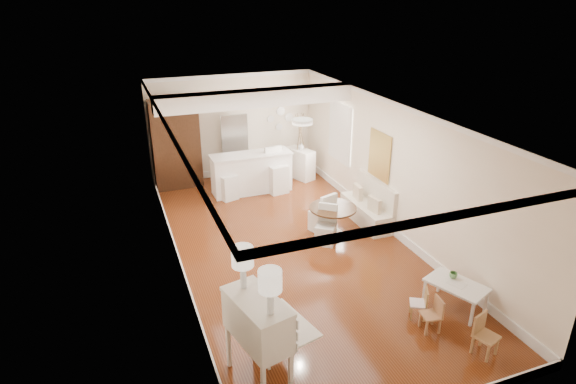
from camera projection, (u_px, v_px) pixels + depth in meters
room at (288, 150)px, 9.30m from camera, size 9.00×9.04×2.82m
secretary_bureau at (258, 341)px, 6.23m from camera, size 1.23×1.25×1.30m
gustavian_armchair at (275, 334)px, 6.73m from camera, size 0.51×0.51×0.81m
kids_table at (455, 296)px, 7.86m from camera, size 0.87×1.08×0.47m
kids_chair_a at (431, 315)px, 7.32m from camera, size 0.31×0.31×0.57m
kids_chair_b at (418, 303)px, 7.63m from camera, size 0.35×0.35×0.53m
kids_chair_c at (486, 336)px, 6.83m from camera, size 0.39×0.39×0.63m
banquette at (367, 202)px, 10.67m from camera, size 0.52×1.60×0.98m
dining_table at (332, 222)px, 10.12m from camera, size 1.03×1.03×0.67m
slip_chair_near at (326, 225)px, 9.81m from camera, size 0.55×0.56×0.82m
slip_chair_far at (322, 212)px, 10.31m from camera, size 0.54×0.56×0.90m
breakfast_counter at (252, 173)px, 12.29m from camera, size 2.05×0.65×1.03m
bar_stool_left at (227, 180)px, 11.87m from camera, size 0.50×0.50×0.99m
bar_stool_right at (277, 171)px, 12.23m from camera, size 0.53×0.53×1.17m
pantry_cabinet at (176, 144)px, 12.41m from camera, size 1.20×0.60×2.30m
fridge at (247, 146)px, 13.10m from camera, size 0.75×0.65×1.80m
sideboard at (300, 164)px, 13.25m from camera, size 0.66×0.93×0.82m
pencil_cup at (453, 275)px, 7.91m from camera, size 0.14×0.14×0.10m
branch_vase at (301, 146)px, 13.08m from camera, size 0.20×0.20×0.17m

